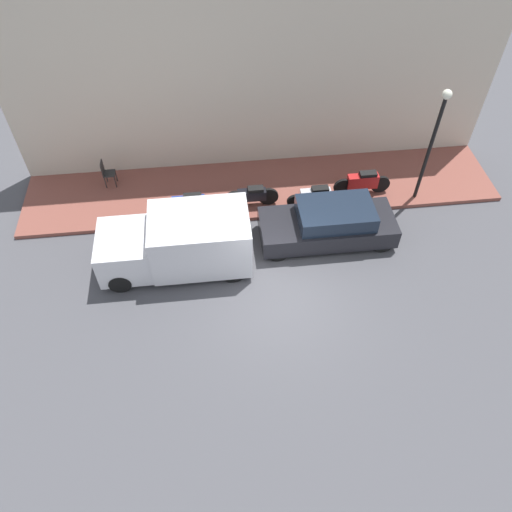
{
  "coord_description": "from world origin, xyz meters",
  "views": [
    {
      "loc": [
        -8.6,
        1.71,
        11.78
      ],
      "look_at": [
        1.13,
        0.6,
        0.6
      ],
      "focal_mm": 35.0,
      "sensor_mm": 36.0,
      "label": 1
    }
  ],
  "objects_px": {
    "motorcycle_black": "(252,196)",
    "streetlamp": "(434,134)",
    "parked_car": "(329,224)",
    "motorcycle_red": "(363,182)",
    "cafe_chair": "(106,172)",
    "delivery_van": "(178,243)",
    "scooter_silver": "(316,196)",
    "motorcycle_blue": "(189,203)"
  },
  "relations": [
    {
      "from": "motorcycle_red",
      "to": "scooter_silver",
      "type": "distance_m",
      "value": 1.78
    },
    {
      "from": "motorcycle_blue",
      "to": "cafe_chair",
      "type": "height_order",
      "value": "cafe_chair"
    },
    {
      "from": "scooter_silver",
      "to": "streetlamp",
      "type": "distance_m",
      "value": 4.15
    },
    {
      "from": "delivery_van",
      "to": "motorcycle_blue",
      "type": "relative_size",
      "value": 2.2
    },
    {
      "from": "motorcycle_black",
      "to": "motorcycle_red",
      "type": "height_order",
      "value": "motorcycle_red"
    },
    {
      "from": "motorcycle_black",
      "to": "motorcycle_red",
      "type": "bearing_deg",
      "value": -87.22
    },
    {
      "from": "motorcycle_black",
      "to": "motorcycle_blue",
      "type": "distance_m",
      "value": 2.11
    },
    {
      "from": "parked_car",
      "to": "streetlamp",
      "type": "xyz_separation_m",
      "value": [
        1.49,
        -3.4,
        2.06
      ]
    },
    {
      "from": "motorcycle_black",
      "to": "streetlamp",
      "type": "relative_size",
      "value": 0.44
    },
    {
      "from": "scooter_silver",
      "to": "streetlamp",
      "type": "xyz_separation_m",
      "value": [
        0.08,
        -3.55,
        2.15
      ]
    },
    {
      "from": "scooter_silver",
      "to": "parked_car",
      "type": "bearing_deg",
      "value": -173.97
    },
    {
      "from": "parked_car",
      "to": "motorcycle_red",
      "type": "distance_m",
      "value": 2.44
    },
    {
      "from": "delivery_van",
      "to": "streetlamp",
      "type": "height_order",
      "value": "streetlamp"
    },
    {
      "from": "motorcycle_black",
      "to": "scooter_silver",
      "type": "relative_size",
      "value": 0.94
    },
    {
      "from": "cafe_chair",
      "to": "motorcycle_blue",
      "type": "bearing_deg",
      "value": -122.11
    },
    {
      "from": "motorcycle_red",
      "to": "scooter_silver",
      "type": "xyz_separation_m",
      "value": [
        -0.45,
        1.72,
        -0.06
      ]
    },
    {
      "from": "scooter_silver",
      "to": "cafe_chair",
      "type": "height_order",
      "value": "cafe_chair"
    },
    {
      "from": "motorcycle_blue",
      "to": "scooter_silver",
      "type": "bearing_deg",
      "value": -91.88
    },
    {
      "from": "delivery_van",
      "to": "cafe_chair",
      "type": "relative_size",
      "value": 4.52
    },
    {
      "from": "cafe_chair",
      "to": "motorcycle_red",
      "type": "bearing_deg",
      "value": -99.4
    },
    {
      "from": "motorcycle_blue",
      "to": "cafe_chair",
      "type": "distance_m",
      "value": 3.31
    },
    {
      "from": "motorcycle_blue",
      "to": "delivery_van",
      "type": "bearing_deg",
      "value": 170.4
    },
    {
      "from": "motorcycle_black",
      "to": "motorcycle_blue",
      "type": "xyz_separation_m",
      "value": [
        -0.13,
        2.11,
        0.0
      ]
    },
    {
      "from": "motorcycle_black",
      "to": "motorcycle_blue",
      "type": "height_order",
      "value": "motorcycle_blue"
    },
    {
      "from": "cafe_chair",
      "to": "motorcycle_black",
      "type": "bearing_deg",
      "value": -108.4
    },
    {
      "from": "delivery_van",
      "to": "scooter_silver",
      "type": "distance_m",
      "value": 4.99
    },
    {
      "from": "motorcycle_red",
      "to": "cafe_chair",
      "type": "xyz_separation_m",
      "value": [
        1.45,
        8.74,
        0.08
      ]
    },
    {
      "from": "cafe_chair",
      "to": "parked_car",
      "type": "bearing_deg",
      "value": -114.81
    },
    {
      "from": "parked_car",
      "to": "scooter_silver",
      "type": "xyz_separation_m",
      "value": [
        1.42,
        0.15,
        -0.08
      ]
    },
    {
      "from": "motorcycle_red",
      "to": "parked_car",
      "type": "bearing_deg",
      "value": 139.91
    },
    {
      "from": "delivery_van",
      "to": "motorcycle_black",
      "type": "xyz_separation_m",
      "value": [
        2.23,
        -2.46,
        -0.38
      ]
    },
    {
      "from": "motorcycle_red",
      "to": "motorcycle_blue",
      "type": "height_order",
      "value": "motorcycle_red"
    },
    {
      "from": "parked_car",
      "to": "motorcycle_black",
      "type": "distance_m",
      "value": 2.82
    },
    {
      "from": "parked_car",
      "to": "motorcycle_black",
      "type": "bearing_deg",
      "value": 53.36
    },
    {
      "from": "motorcycle_red",
      "to": "scooter_silver",
      "type": "height_order",
      "value": "motorcycle_red"
    },
    {
      "from": "motorcycle_red",
      "to": "motorcycle_blue",
      "type": "bearing_deg",
      "value": 93.01
    },
    {
      "from": "delivery_van",
      "to": "streetlamp",
      "type": "relative_size",
      "value": 1.1
    },
    {
      "from": "motorcycle_red",
      "to": "streetlamp",
      "type": "bearing_deg",
      "value": -101.61
    },
    {
      "from": "motorcycle_blue",
      "to": "motorcycle_red",
      "type": "bearing_deg",
      "value": -86.99
    },
    {
      "from": "motorcycle_black",
      "to": "motorcycle_blue",
      "type": "relative_size",
      "value": 0.88
    },
    {
      "from": "motorcycle_blue",
      "to": "cafe_chair",
      "type": "xyz_separation_m",
      "value": [
        1.76,
        2.8,
        0.13
      ]
    },
    {
      "from": "motorcycle_red",
      "to": "cafe_chair",
      "type": "height_order",
      "value": "cafe_chair"
    }
  ]
}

